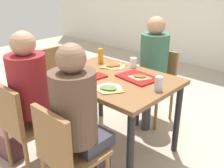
{
  "coord_description": "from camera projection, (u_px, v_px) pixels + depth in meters",
  "views": [
    {
      "loc": [
        1.55,
        -1.67,
        1.64
      ],
      "look_at": [
        0.0,
        0.0,
        0.7
      ],
      "focal_mm": 40.91,
      "sensor_mm": 36.0,
      "label": 1
    }
  ],
  "objects": [
    {
      "name": "chair_left_end",
      "position": [
        54.0,
        78.0,
        3.15
      ],
      "size": [
        0.4,
        0.4,
        0.86
      ],
      "color": "olive",
      "rests_on": "ground_plane"
    },
    {
      "name": "person_in_brown_jacket",
      "position": [
        79.0,
        114.0,
        1.8
      ],
      "size": [
        0.32,
        0.42,
        1.27
      ],
      "color": "#383842",
      "rests_on": "ground_plane"
    },
    {
      "name": "paper_plate_center",
      "position": [
        115.0,
        66.0,
        2.7
      ],
      "size": [
        0.22,
        0.22,
        0.01
      ],
      "primitive_type": "cylinder",
      "color": "white",
      "rests_on": "main_table"
    },
    {
      "name": "tray_red_near",
      "position": [
        86.0,
        75.0,
        2.46
      ],
      "size": [
        0.38,
        0.29,
        0.02
      ],
      "primitive_type": "cube",
      "rotation": [
        0.0,
        0.0,
        -0.09
      ],
      "color": "#B21414",
      "rests_on": "main_table"
    },
    {
      "name": "chair_near_right",
      "position": [
        65.0,
        152.0,
        1.8
      ],
      "size": [
        0.4,
        0.4,
        0.86
      ],
      "color": "olive",
      "rests_on": "ground_plane"
    },
    {
      "name": "ground_plane",
      "position": [
        112.0,
        145.0,
        2.73
      ],
      "size": [
        10.0,
        10.0,
        0.02
      ],
      "primitive_type": "cube",
      "color": "#B7A893"
    },
    {
      "name": "pizza_slice_d",
      "position": [
        108.0,
        88.0,
        2.13
      ],
      "size": [
        0.25,
        0.22,
        0.02
      ],
      "color": "#DBAD60",
      "rests_on": "paper_plate_near_edge"
    },
    {
      "name": "condiment_bottle",
      "position": [
        101.0,
        56.0,
        2.81
      ],
      "size": [
        0.06,
        0.06,
        0.16
      ],
      "primitive_type": "cylinder",
      "color": "orange",
      "rests_on": "main_table"
    },
    {
      "name": "plastic_cup_a",
      "position": [
        133.0,
        62.0,
        2.68
      ],
      "size": [
        0.07,
        0.07,
        0.1
      ],
      "primitive_type": "cylinder",
      "color": "white",
      "rests_on": "main_table"
    },
    {
      "name": "pizza_slice_c",
      "position": [
        113.0,
        65.0,
        2.7
      ],
      "size": [
        0.24,
        0.27,
        0.02
      ],
      "color": "#C68C47",
      "rests_on": "paper_plate_center"
    },
    {
      "name": "chair_far_side",
      "position": [
        157.0,
        80.0,
        3.09
      ],
      "size": [
        0.4,
        0.4,
        0.86
      ],
      "color": "olive",
      "rests_on": "ground_plane"
    },
    {
      "name": "main_table",
      "position": [
        112.0,
        86.0,
        2.47
      ],
      "size": [
        1.19,
        0.85,
        0.78
      ],
      "color": "brown",
      "rests_on": "ground_plane"
    },
    {
      "name": "pizza_slice_a",
      "position": [
        86.0,
        72.0,
        2.49
      ],
      "size": [
        0.2,
        0.22,
        0.02
      ],
      "color": "#C68C47",
      "rests_on": "tray_red_near"
    },
    {
      "name": "plastic_cup_b",
      "position": [
        85.0,
        83.0,
        2.15
      ],
      "size": [
        0.07,
        0.07,
        0.1
      ],
      "primitive_type": "cylinder",
      "color": "white",
      "rests_on": "main_table"
    },
    {
      "name": "tray_red_far",
      "position": [
        138.0,
        77.0,
        2.39
      ],
      "size": [
        0.39,
        0.3,
        0.02
      ],
      "primitive_type": "cube",
      "rotation": [
        0.0,
        0.0,
        -0.13
      ],
      "color": "#B21414",
      "rests_on": "main_table"
    },
    {
      "name": "person_in_red",
      "position": [
        33.0,
        91.0,
        2.18
      ],
      "size": [
        0.32,
        0.42,
        1.27
      ],
      "color": "#383842",
      "rests_on": "ground_plane"
    },
    {
      "name": "person_far_side",
      "position": [
        152.0,
        63.0,
        2.9
      ],
      "size": [
        0.32,
        0.42,
        1.27
      ],
      "color": "#383842",
      "rests_on": "ground_plane"
    },
    {
      "name": "paper_plate_near_edge",
      "position": [
        109.0,
        88.0,
        2.16
      ],
      "size": [
        0.22,
        0.22,
        0.01
      ],
      "primitive_type": "cylinder",
      "color": "white",
      "rests_on": "main_table"
    },
    {
      "name": "soda_can",
      "position": [
        159.0,
        84.0,
        2.11
      ],
      "size": [
        0.07,
        0.07,
        0.12
      ],
      "primitive_type": "cylinder",
      "color": "#B7BCC6",
      "rests_on": "main_table"
    },
    {
      "name": "foil_bundle",
      "position": [
        76.0,
        61.0,
        2.72
      ],
      "size": [
        0.1,
        0.1,
        0.1
      ],
      "primitive_type": "sphere",
      "color": "silver",
      "rests_on": "main_table"
    },
    {
      "name": "chair_near_left",
      "position": [
        22.0,
        122.0,
        2.17
      ],
      "size": [
        0.4,
        0.4,
        0.86
      ],
      "color": "olive",
      "rests_on": "ground_plane"
    },
    {
      "name": "handbag",
      "position": [
        7.0,
        143.0,
        2.52
      ],
      "size": [
        0.34,
        0.2,
        0.28
      ],
      "primitive_type": "cube",
      "rotation": [
        0.0,
        0.0,
        0.13
      ],
      "color": "#592D38",
      "rests_on": "ground_plane"
    },
    {
      "name": "pizza_slice_b",
      "position": [
        140.0,
        76.0,
        2.37
      ],
      "size": [
        0.21,
        0.19,
        0.02
      ],
      "color": "#DBAD60",
      "rests_on": "tray_red_far"
    }
  ]
}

